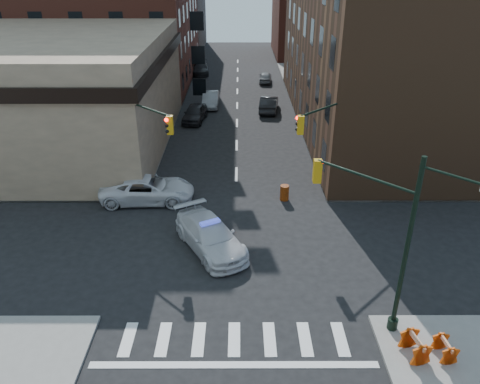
{
  "coord_description": "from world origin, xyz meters",
  "views": [
    {
      "loc": [
        0.22,
        -21.65,
        14.48
      ],
      "look_at": [
        0.26,
        2.7,
        2.2
      ],
      "focal_mm": 35.0,
      "sensor_mm": 36.0,
      "label": 1
    }
  ],
  "objects_px": {
    "parked_car_enear": "(269,104)",
    "parked_car_wfar": "(211,99)",
    "pickup": "(148,189)",
    "barrel_road": "(284,193)",
    "police_car": "(210,236)",
    "pedestrian_b": "(81,185)",
    "barrel_bank": "(163,195)",
    "pedestrian_a": "(102,184)",
    "barricade_nw_a": "(132,193)",
    "barricade_se_a": "(445,349)",
    "parked_car_wnear": "(195,113)"
  },
  "relations": [
    {
      "from": "pickup",
      "to": "barrel_road",
      "type": "height_order",
      "value": "pickup"
    },
    {
      "from": "parked_car_enear",
      "to": "barrel_road",
      "type": "relative_size",
      "value": 4.69
    },
    {
      "from": "parked_car_wnear",
      "to": "barrel_road",
      "type": "bearing_deg",
      "value": -58.8
    },
    {
      "from": "pickup",
      "to": "barricade_nw_a",
      "type": "xyz_separation_m",
      "value": [
        -1.05,
        -0.1,
        -0.25
      ]
    },
    {
      "from": "parked_car_enear",
      "to": "parked_car_wfar",
      "type": "bearing_deg",
      "value": -8.37
    },
    {
      "from": "pedestrian_b",
      "to": "barrel_road",
      "type": "distance_m",
      "value": 13.44
    },
    {
      "from": "pedestrian_a",
      "to": "barricade_nw_a",
      "type": "xyz_separation_m",
      "value": [
        1.96,
        -0.3,
        -0.55
      ]
    },
    {
      "from": "parked_car_wfar",
      "to": "barricade_se_a",
      "type": "relative_size",
      "value": 4.37
    },
    {
      "from": "parked_car_enear",
      "to": "barrel_bank",
      "type": "relative_size",
      "value": 4.53
    },
    {
      "from": "pickup",
      "to": "police_car",
      "type": "bearing_deg",
      "value": -144.35
    },
    {
      "from": "barricade_se_a",
      "to": "barricade_nw_a",
      "type": "bearing_deg",
      "value": 42.7
    },
    {
      "from": "pickup",
      "to": "barrel_road",
      "type": "distance_m",
      "value": 9.02
    },
    {
      "from": "pickup",
      "to": "barrel_bank",
      "type": "xyz_separation_m",
      "value": [
        1.04,
        -0.2,
        -0.31
      ]
    },
    {
      "from": "parked_car_wfar",
      "to": "parked_car_enear",
      "type": "xyz_separation_m",
      "value": [
        6.16,
        -1.75,
        0.02
      ]
    },
    {
      "from": "pickup",
      "to": "parked_car_wnear",
      "type": "height_order",
      "value": "pickup"
    },
    {
      "from": "pedestrian_b",
      "to": "barricade_nw_a",
      "type": "height_order",
      "value": "pedestrian_b"
    },
    {
      "from": "parked_car_enear",
      "to": "pedestrian_b",
      "type": "xyz_separation_m",
      "value": [
        -13.52,
        -19.82,
        0.17
      ]
    },
    {
      "from": "police_car",
      "to": "barricade_se_a",
      "type": "relative_size",
      "value": 5.37
    },
    {
      "from": "police_car",
      "to": "parked_car_enear",
      "type": "relative_size",
      "value": 1.19
    },
    {
      "from": "barrel_road",
      "to": "barrel_bank",
      "type": "distance_m",
      "value": 7.98
    },
    {
      "from": "police_car",
      "to": "barricade_se_a",
      "type": "xyz_separation_m",
      "value": [
        9.76,
        -8.0,
        -0.29
      ]
    },
    {
      "from": "barrel_road",
      "to": "barricade_se_a",
      "type": "height_order",
      "value": "barrel_road"
    },
    {
      "from": "police_car",
      "to": "parked_car_wfar",
      "type": "relative_size",
      "value": 1.23
    },
    {
      "from": "barrel_road",
      "to": "barrel_bank",
      "type": "xyz_separation_m",
      "value": [
        -7.97,
        -0.32,
        0.02
      ]
    },
    {
      "from": "barrel_bank",
      "to": "barrel_road",
      "type": "bearing_deg",
      "value": 2.3
    },
    {
      "from": "pickup",
      "to": "barricade_nw_a",
      "type": "distance_m",
      "value": 1.08
    },
    {
      "from": "parked_car_wnear",
      "to": "barrel_bank",
      "type": "bearing_deg",
      "value": -84.67
    },
    {
      "from": "barricade_se_a",
      "to": "pedestrian_a",
      "type": "bearing_deg",
      "value": 45.49
    },
    {
      "from": "pedestrian_a",
      "to": "barricade_se_a",
      "type": "height_order",
      "value": "pedestrian_a"
    },
    {
      "from": "barrel_road",
      "to": "barricade_se_a",
      "type": "xyz_separation_m",
      "value": [
        5.17,
        -13.82,
        0.04
      ]
    },
    {
      "from": "police_car",
      "to": "parked_car_wnear",
      "type": "bearing_deg",
      "value": 68.23
    },
    {
      "from": "pedestrian_a",
      "to": "barrel_bank",
      "type": "distance_m",
      "value": 4.12
    },
    {
      "from": "police_car",
      "to": "pedestrian_b",
      "type": "height_order",
      "value": "pedestrian_b"
    },
    {
      "from": "pickup",
      "to": "barricade_se_a",
      "type": "height_order",
      "value": "pickup"
    },
    {
      "from": "parked_car_wnear",
      "to": "pickup",
      "type": "bearing_deg",
      "value": -88.24
    },
    {
      "from": "police_car",
      "to": "pickup",
      "type": "xyz_separation_m",
      "value": [
        -4.43,
        5.7,
        0.01
      ]
    },
    {
      "from": "pickup",
      "to": "barrel_bank",
      "type": "relative_size",
      "value": 5.69
    },
    {
      "from": "parked_car_enear",
      "to": "barricade_nw_a",
      "type": "relative_size",
      "value": 4.06
    },
    {
      "from": "pedestrian_b",
      "to": "barricade_nw_a",
      "type": "bearing_deg",
      "value": -6.27
    },
    {
      "from": "barrel_bank",
      "to": "barricade_se_a",
      "type": "height_order",
      "value": "barrel_bank"
    },
    {
      "from": "parked_car_wnear",
      "to": "parked_car_enear",
      "type": "distance_m",
      "value": 8.14
    },
    {
      "from": "parked_car_wnear",
      "to": "pedestrian_a",
      "type": "xyz_separation_m",
      "value": [
        -4.68,
        -16.61,
        0.35
      ]
    },
    {
      "from": "barrel_bank",
      "to": "parked_car_enear",
      "type": "bearing_deg",
      "value": 68.36
    },
    {
      "from": "pedestrian_a",
      "to": "barrel_road",
      "type": "xyz_separation_m",
      "value": [
        12.02,
        -0.08,
        -0.64
      ]
    },
    {
      "from": "barrel_road",
      "to": "barrel_bank",
      "type": "relative_size",
      "value": 0.96
    },
    {
      "from": "pedestrian_b",
      "to": "barricade_nw_a",
      "type": "xyz_separation_m",
      "value": [
        3.36,
        -0.41,
        -0.38
      ]
    },
    {
      "from": "police_car",
      "to": "barricade_nw_a",
      "type": "height_order",
      "value": "police_car"
    },
    {
      "from": "police_car",
      "to": "parked_car_wfar",
      "type": "height_order",
      "value": "police_car"
    },
    {
      "from": "police_car",
      "to": "barrel_road",
      "type": "relative_size",
      "value": 5.6
    },
    {
      "from": "pickup",
      "to": "parked_car_enear",
      "type": "bearing_deg",
      "value": -26.52
    }
  ]
}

